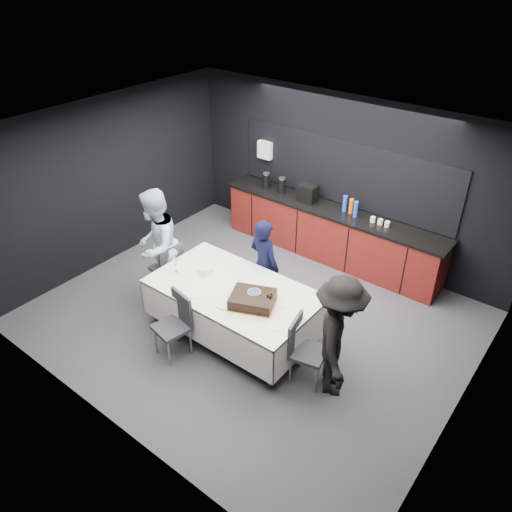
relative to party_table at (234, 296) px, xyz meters
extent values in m
plane|color=#3D3D42|center=(0.00, 0.40, -0.64)|extent=(6.00, 6.00, 0.00)
cube|color=white|center=(0.00, 0.40, 2.16)|extent=(6.00, 5.00, 0.04)
cube|color=black|center=(0.00, 2.90, 0.76)|extent=(6.00, 0.04, 2.80)
cube|color=black|center=(0.00, -2.10, 0.76)|extent=(6.00, 0.04, 2.80)
cube|color=black|center=(-3.00, 0.40, 0.76)|extent=(0.04, 5.00, 2.80)
cube|color=black|center=(3.00, 0.40, 0.76)|extent=(0.04, 5.00, 2.80)
cube|color=#59110E|center=(0.00, 2.60, -0.19)|extent=(4.00, 0.60, 0.90)
cube|color=black|center=(0.00, 2.60, 0.28)|extent=(4.10, 0.64, 0.04)
cube|color=black|center=(0.00, 2.88, 0.86)|extent=(4.00, 0.03, 1.10)
cube|color=white|center=(-1.60, 2.83, 0.91)|extent=(0.28, 0.12, 0.32)
cylinder|color=black|center=(-1.40, 2.60, 0.43)|extent=(0.14, 0.14, 0.26)
cylinder|color=black|center=(-1.05, 2.60, 0.43)|extent=(0.14, 0.14, 0.26)
cube|color=black|center=(-0.50, 2.60, 0.45)|extent=(0.32, 0.24, 0.30)
cylinder|color=blue|center=(0.20, 2.65, 0.44)|extent=(0.07, 0.07, 0.28)
cylinder|color=orange|center=(0.32, 2.65, 0.43)|extent=(0.07, 0.07, 0.26)
cylinder|color=blue|center=(0.44, 2.58, 0.44)|extent=(0.07, 0.07, 0.28)
cylinder|color=white|center=(0.75, 2.60, 0.34)|extent=(0.08, 0.08, 0.09)
cylinder|color=white|center=(0.88, 2.60, 0.34)|extent=(0.08, 0.08, 0.09)
cylinder|color=white|center=(1.00, 2.60, 0.34)|extent=(0.08, 0.08, 0.09)
cylinder|color=#99999E|center=(-1.40, 2.60, 0.57)|extent=(0.12, 0.12, 0.03)
cylinder|color=#99999E|center=(-1.05, 2.60, 0.57)|extent=(0.12, 0.12, 0.03)
cylinder|color=#99999E|center=(-1.00, -0.50, -0.27)|extent=(0.06, 0.06, 0.75)
cylinder|color=#99999E|center=(-1.00, 0.50, -0.27)|extent=(0.06, 0.06, 0.75)
cylinder|color=#99999E|center=(1.00, -0.50, -0.27)|extent=(0.06, 0.06, 0.75)
cylinder|color=#99999E|center=(1.00, 0.50, -0.27)|extent=(0.06, 0.06, 0.75)
cube|color=silver|center=(0.00, 0.00, 0.12)|extent=(2.32, 1.32, 0.04)
cube|color=silver|center=(0.00, -0.65, -0.15)|extent=(2.32, 0.02, 0.55)
cube|color=silver|center=(0.00, 0.65, -0.15)|extent=(2.32, 0.02, 0.55)
cube|color=silver|center=(-1.15, 0.00, -0.15)|extent=(0.02, 1.32, 0.55)
cube|color=silver|center=(1.15, 0.00, -0.15)|extent=(0.02, 1.32, 0.55)
cube|color=gold|center=(0.42, -0.11, 0.15)|extent=(0.74, 0.68, 0.01)
cube|color=black|center=(0.42, -0.11, 0.21)|extent=(0.69, 0.63, 0.12)
cube|color=black|center=(0.42, -0.11, 0.28)|extent=(0.69, 0.63, 0.01)
cylinder|color=orange|center=(0.40, -0.05, 0.29)|extent=(0.18, 0.18, 0.00)
cylinder|color=#1734AF|center=(0.40, -0.05, 0.29)|extent=(0.15, 0.15, 0.01)
sphere|color=black|center=(0.60, 0.01, 0.30)|extent=(0.04, 0.04, 0.04)
sphere|color=black|center=(0.62, -0.03, 0.30)|extent=(0.04, 0.04, 0.04)
sphere|color=black|center=(0.58, -0.03, 0.30)|extent=(0.04, 0.04, 0.04)
cylinder|color=white|center=(-0.56, 0.04, 0.19)|extent=(0.21, 0.21, 0.10)
cylinder|color=white|center=(-0.32, -0.44, 0.14)|extent=(0.18, 0.18, 0.01)
cylinder|color=white|center=(0.72, 0.13, 0.14)|extent=(0.18, 0.18, 0.01)
cylinder|color=white|center=(0.93, -0.29, 0.14)|extent=(0.19, 0.19, 0.01)
cylinder|color=white|center=(-0.06, 0.40, 0.14)|extent=(0.18, 0.18, 0.01)
cube|color=white|center=(0.17, -0.41, 0.15)|extent=(0.17, 0.12, 0.02)
cylinder|color=white|center=(-0.91, -0.19, 0.14)|extent=(0.06, 0.06, 0.00)
cylinder|color=white|center=(-0.91, -0.19, 0.20)|extent=(0.01, 0.01, 0.12)
cylinder|color=white|center=(-0.91, -0.19, 0.31)|extent=(0.05, 0.05, 0.10)
cube|color=#28282D|center=(-1.46, 0.10, -0.19)|extent=(0.49, 0.49, 0.05)
cube|color=#28282D|center=(-1.28, 0.06, 0.06)|extent=(0.12, 0.42, 0.45)
cylinder|color=#99999E|center=(-1.60, 0.30, -0.42)|extent=(0.03, 0.03, 0.44)
cylinder|color=#99999E|center=(-1.66, -0.04, -0.42)|extent=(0.03, 0.03, 0.44)
cylinder|color=#99999E|center=(-1.26, 0.23, -0.42)|extent=(0.03, 0.03, 0.44)
cylinder|color=#99999E|center=(-1.33, -0.10, -0.42)|extent=(0.03, 0.03, 0.44)
cube|color=#28282D|center=(1.32, -0.12, -0.19)|extent=(0.50, 0.50, 0.05)
cube|color=#28282D|center=(1.13, -0.17, 0.06)|extent=(0.13, 0.42, 0.45)
cylinder|color=#99999E|center=(1.52, -0.25, -0.42)|extent=(0.03, 0.03, 0.44)
cylinder|color=#99999E|center=(1.44, 0.08, -0.42)|extent=(0.03, 0.03, 0.44)
cylinder|color=#99999E|center=(1.19, -0.33, -0.42)|extent=(0.03, 0.03, 0.44)
cylinder|color=#99999E|center=(1.11, 0.00, -0.42)|extent=(0.03, 0.03, 0.44)
cube|color=#28282D|center=(-0.37, -0.84, -0.19)|extent=(0.49, 0.49, 0.05)
cube|color=#28282D|center=(-0.34, -0.66, 0.06)|extent=(0.42, 0.12, 0.45)
cylinder|color=#99999E|center=(-0.57, -0.98, -0.42)|extent=(0.03, 0.03, 0.44)
cylinder|color=#99999E|center=(-0.24, -1.04, -0.42)|extent=(0.03, 0.03, 0.44)
cylinder|color=#99999E|center=(-0.51, -0.64, -0.42)|extent=(0.03, 0.03, 0.44)
cylinder|color=#99999E|center=(-0.17, -0.71, -0.42)|extent=(0.03, 0.03, 0.44)
imported|color=black|center=(-0.05, 0.76, 0.10)|extent=(0.59, 0.43, 1.48)
imported|color=#A2BCCB|center=(-1.52, 0.00, 0.25)|extent=(0.99, 1.08, 1.79)
imported|color=black|center=(1.65, -0.04, 0.19)|extent=(1.06, 1.23, 1.65)
camera|label=1|loc=(3.61, -4.14, 4.16)|focal=35.00mm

